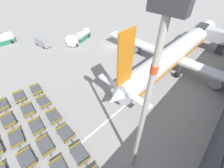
# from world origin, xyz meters

# --- Properties ---
(ground_plane) EXTENTS (500.00, 500.00, 0.00)m
(ground_plane) POSITION_xyz_m (0.00, 0.00, 0.00)
(ground_plane) COLOR gray
(airplane) EXTENTS (37.51, 43.10, 13.95)m
(airplane) POSITION_xyz_m (17.20, 2.65, 3.60)
(airplane) COLOR silver
(airplane) RESTS_ON ground_plane
(fuel_tanker_primary) EXTENTS (3.85, 8.80, 3.21)m
(fuel_tanker_primary) POSITION_xyz_m (-24.83, -20.56, 1.36)
(fuel_tanker_primary) COLOR white
(fuel_tanker_primary) RESTS_ON ground_plane
(fuel_tanker_secondary) EXTENTS (5.20, 9.54, 2.83)m
(fuel_tanker_secondary) POSITION_xyz_m (-9.66, -3.52, 1.24)
(fuel_tanker_secondary) COLOR white
(fuel_tanker_secondary) RESTS_ON ground_plane
(service_van) EXTENTS (5.33, 2.88, 2.25)m
(service_van) POSITION_xyz_m (-15.01, -12.70, 1.22)
(service_van) COLOR gray
(service_van) RESTS_ON ground_plane
(baggage_dolly_row_mid_a_col_a) EXTENTS (3.59, 2.01, 0.92)m
(baggage_dolly_row_mid_a_col_a) POSITION_xyz_m (0.85, -29.38, 0.48)
(baggage_dolly_row_mid_a_col_a) COLOR #424449
(baggage_dolly_row_mid_a_col_a) RESTS_ON ground_plane
(baggage_dolly_row_mid_a_col_b) EXTENTS (3.58, 1.99, 0.92)m
(baggage_dolly_row_mid_a_col_b) POSITION_xyz_m (4.93, -29.92, 0.48)
(baggage_dolly_row_mid_a_col_b) COLOR #424449
(baggage_dolly_row_mid_a_col_b) RESTS_ON ground_plane
(baggage_dolly_row_mid_a_col_c) EXTENTS (3.63, 2.23, 0.92)m
(baggage_dolly_row_mid_a_col_c) POSITION_xyz_m (8.94, -30.32, 0.48)
(baggage_dolly_row_mid_a_col_c) COLOR #424449
(baggage_dolly_row_mid_a_col_c) RESTS_ON ground_plane
(baggage_dolly_row_mid_a_col_d) EXTENTS (3.58, 1.98, 0.92)m
(baggage_dolly_row_mid_a_col_d) POSITION_xyz_m (13.01, -30.69, 0.48)
(baggage_dolly_row_mid_a_col_d) COLOR #424449
(baggage_dolly_row_mid_a_col_d) RESTS_ON ground_plane
(baggage_dolly_row_mid_b_col_a) EXTENTS (3.62, 2.16, 0.92)m
(baggage_dolly_row_mid_b_col_a) POSITION_xyz_m (1.06, -26.48, 0.48)
(baggage_dolly_row_mid_b_col_a) COLOR #424449
(baggage_dolly_row_mid_b_col_a) RESTS_ON ground_plane
(baggage_dolly_row_mid_b_col_b) EXTENTS (3.62, 2.19, 0.92)m
(baggage_dolly_row_mid_b_col_b) POSITION_xyz_m (5.20, -26.86, 0.48)
(baggage_dolly_row_mid_b_col_b) COLOR #424449
(baggage_dolly_row_mid_b_col_b) RESTS_ON ground_plane
(baggage_dolly_row_mid_b_col_c) EXTENTS (3.62, 2.20, 0.92)m
(baggage_dolly_row_mid_b_col_c) POSITION_xyz_m (9.32, -27.43, 0.48)
(baggage_dolly_row_mid_b_col_c) COLOR #424449
(baggage_dolly_row_mid_b_col_c) RESTS_ON ground_plane
(baggage_dolly_row_mid_b_col_d) EXTENTS (3.61, 2.09, 0.92)m
(baggage_dolly_row_mid_b_col_d) POSITION_xyz_m (13.11, -28.10, 0.48)
(baggage_dolly_row_mid_b_col_d) COLOR #424449
(baggage_dolly_row_mid_b_col_d) RESTS_ON ground_plane
(baggage_dolly_row_far_col_a) EXTENTS (3.63, 2.23, 0.92)m
(baggage_dolly_row_far_col_a) POSITION_xyz_m (1.54, -23.49, 0.48)
(baggage_dolly_row_far_col_a) COLOR #424449
(baggage_dolly_row_far_col_a) RESTS_ON ground_plane
(baggage_dolly_row_far_col_b) EXTENTS (3.60, 2.06, 0.92)m
(baggage_dolly_row_far_col_b) POSITION_xyz_m (5.48, -24.12, 0.48)
(baggage_dolly_row_far_col_b) COLOR #424449
(baggage_dolly_row_far_col_b) RESTS_ON ground_plane
(baggage_dolly_row_far_col_c) EXTENTS (3.62, 2.19, 0.92)m
(baggage_dolly_row_far_col_c) POSITION_xyz_m (9.66, -24.64, 0.48)
(baggage_dolly_row_far_col_c) COLOR #424449
(baggage_dolly_row_far_col_c) RESTS_ON ground_plane
(baggage_dolly_row_far_col_d) EXTENTS (3.58, 1.99, 0.92)m
(baggage_dolly_row_far_col_d) POSITION_xyz_m (13.64, -25.11, 0.48)
(baggage_dolly_row_far_col_d) COLOR #424449
(baggage_dolly_row_far_col_d) RESTS_ON ground_plane
(baggage_dolly_row_far_col_e) EXTENTS (3.62, 2.19, 0.92)m
(baggage_dolly_row_far_col_e) POSITION_xyz_m (17.57, -25.63, 0.48)
(baggage_dolly_row_far_col_e) COLOR #424449
(baggage_dolly_row_far_col_e) RESTS_ON ground_plane
(apron_light_mast) EXTENTS (2.00, 0.70, 19.41)m
(apron_light_mast) POSITION_xyz_m (23.39, -21.66, 11.90)
(apron_light_mast) COLOR #ADA89E
(apron_light_mast) RESTS_ON ground_plane
(stand_guidance_stripe) EXTENTS (1.74, 37.11, 0.01)m
(stand_guidance_stripe) POSITION_xyz_m (16.98, -6.43, 0.00)
(stand_guidance_stripe) COLOR white
(stand_guidance_stripe) RESTS_ON ground_plane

